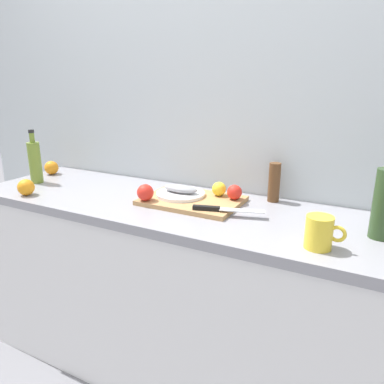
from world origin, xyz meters
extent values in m
plane|color=slate|center=(0.00, 0.00, 0.00)|extent=(12.00, 12.00, 0.00)
cube|color=silver|center=(0.00, 0.33, 1.25)|extent=(3.20, 0.05, 2.50)
cube|color=white|center=(0.00, 0.00, 0.43)|extent=(2.00, 0.58, 0.86)
cube|color=gray|center=(0.00, 0.00, 0.88)|extent=(2.00, 0.60, 0.04)
cube|color=tan|center=(0.07, 0.04, 0.91)|extent=(0.43, 0.31, 0.02)
cylinder|color=white|center=(0.00, 0.06, 0.93)|extent=(0.22, 0.22, 0.01)
ellipsoid|color=gray|center=(0.00, 0.06, 0.95)|extent=(0.17, 0.07, 0.04)
cube|color=silver|center=(0.33, -0.03, 0.93)|extent=(0.18, 0.08, 0.00)
cube|color=black|center=(0.19, -0.07, 0.93)|extent=(0.11, 0.05, 0.02)
sphere|color=yellow|center=(0.16, 0.14, 0.95)|extent=(0.06, 0.06, 0.06)
sphere|color=red|center=(0.24, 0.12, 0.95)|extent=(0.07, 0.07, 0.07)
sphere|color=red|center=(-0.10, -0.08, 0.96)|extent=(0.07, 0.07, 0.07)
cylinder|color=olive|center=(-0.83, -0.04, 1.01)|extent=(0.06, 0.06, 0.22)
cylinder|color=olive|center=(-0.83, -0.04, 1.14)|extent=(0.03, 0.03, 0.05)
cylinder|color=black|center=(-0.83, -0.04, 1.17)|extent=(0.03, 0.03, 0.02)
cylinder|color=#2D4723|center=(0.82, 0.01, 1.02)|extent=(0.07, 0.07, 0.25)
cylinder|color=yellow|center=(0.65, -0.18, 0.95)|extent=(0.09, 0.09, 0.11)
torus|color=yellow|center=(0.70, -0.18, 0.96)|extent=(0.06, 0.01, 0.06)
sphere|color=orange|center=(-0.68, -0.22, 0.94)|extent=(0.08, 0.08, 0.08)
sphere|color=orange|center=(-0.90, 0.13, 0.94)|extent=(0.08, 0.08, 0.08)
cylinder|color=brown|center=(0.38, 0.24, 0.99)|extent=(0.05, 0.05, 0.18)
camera|label=1|loc=(0.79, -1.34, 1.43)|focal=34.43mm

